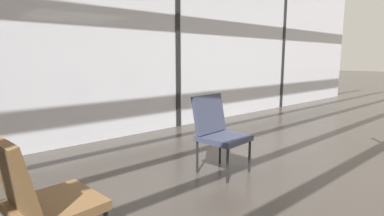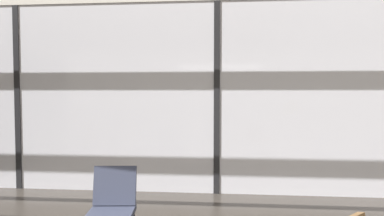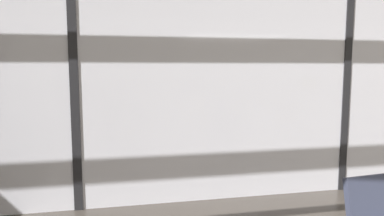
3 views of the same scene
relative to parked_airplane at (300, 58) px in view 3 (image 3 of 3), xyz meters
name	(u,v)px [view 3 (image 3 of 3)]	position (x,y,z in m)	size (l,w,h in m)	color
glass_curtain_wall	(345,73)	(-1.61, -4.16, -0.32)	(14.00, 0.08, 3.22)	silver
window_mullion_0	(74,74)	(-5.11, -4.16, -0.32)	(0.10, 0.12, 3.22)	black
window_mullion_1	(345,73)	(-1.61, -4.16, -0.32)	(0.10, 0.12, 3.22)	black
parked_airplane	(300,58)	(0.00, 0.00, 0.00)	(12.62, 3.85, 3.85)	#B2BCD6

